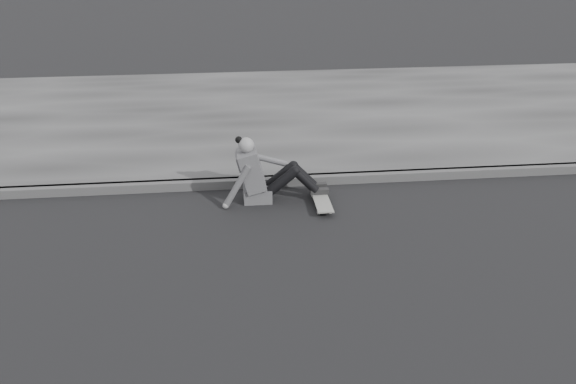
# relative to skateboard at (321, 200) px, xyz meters

# --- Properties ---
(ground) EXTENTS (80.00, 80.00, 0.00)m
(ground) POSITION_rel_skateboard_xyz_m (1.08, -1.88, -0.07)
(ground) COLOR black
(ground) RESTS_ON ground
(curb) EXTENTS (24.00, 0.16, 0.12)m
(curb) POSITION_rel_skateboard_xyz_m (1.08, 0.70, -0.01)
(curb) COLOR #444444
(curb) RESTS_ON ground
(sidewalk) EXTENTS (24.00, 6.00, 0.12)m
(sidewalk) POSITION_rel_skateboard_xyz_m (1.08, 3.72, -0.01)
(sidewalk) COLOR #393939
(sidewalk) RESTS_ON ground
(skateboard) EXTENTS (0.20, 0.78, 0.09)m
(skateboard) POSITION_rel_skateboard_xyz_m (0.00, 0.00, 0.00)
(skateboard) COLOR #9C9C97
(skateboard) RESTS_ON ground
(seated_woman) EXTENTS (1.38, 0.46, 0.88)m
(seated_woman) POSITION_rel_skateboard_xyz_m (-0.73, 0.25, 0.29)
(seated_woman) COLOR #4E4E50
(seated_woman) RESTS_ON ground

